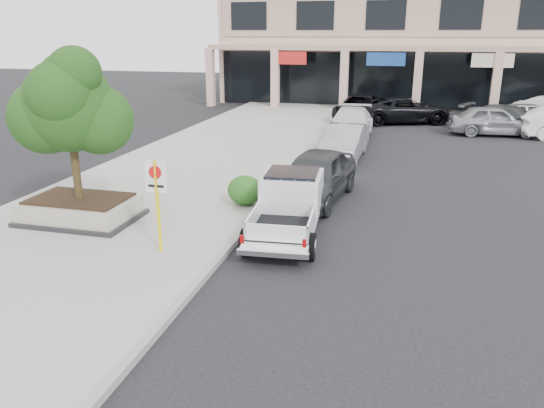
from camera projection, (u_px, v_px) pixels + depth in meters
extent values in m
plane|color=black|center=(280.00, 270.00, 12.50)|extent=(120.00, 120.00, 0.00)
cube|color=gray|center=(173.00, 184.00, 19.32)|extent=(8.00, 52.00, 0.15)
cube|color=gray|center=(278.00, 192.00, 18.37)|extent=(0.20, 52.00, 0.15)
cube|color=tan|center=(488.00, 44.00, 40.48)|extent=(40.00, 10.00, 9.00)
cube|color=tan|center=(499.00, 49.00, 34.93)|extent=(40.00, 2.20, 0.35)
cube|color=tan|center=(210.00, 78.00, 39.62)|extent=(0.55, 0.55, 4.20)
cube|color=black|center=(492.00, 83.00, 36.61)|extent=(39.20, 0.08, 3.90)
cube|color=black|center=(82.00, 218.00, 15.37)|extent=(3.20, 2.20, 0.12)
cube|color=#A59A8A|center=(81.00, 208.00, 15.27)|extent=(3.00, 2.00, 0.50)
cube|color=black|center=(79.00, 198.00, 15.18)|extent=(2.70, 1.70, 0.06)
cylinder|color=#302412|center=(75.00, 160.00, 14.83)|extent=(0.22, 0.22, 2.20)
sphere|color=#1C3A10|center=(69.00, 106.00, 14.37)|extent=(2.50, 2.50, 2.50)
sphere|color=#1C3A10|center=(99.00, 120.00, 14.60)|extent=(1.90, 1.90, 1.90)
sphere|color=#1C3A10|center=(67.00, 82.00, 14.72)|extent=(1.60, 1.60, 1.60)
cylinder|color=yellow|center=(158.00, 207.00, 12.87)|extent=(0.09, 0.09, 2.30)
cube|color=white|center=(156.00, 177.00, 12.64)|extent=(0.55, 0.03, 0.78)
cylinder|color=red|center=(155.00, 172.00, 12.57)|extent=(0.32, 0.02, 0.32)
ellipsoid|color=#164E18|center=(245.00, 190.00, 16.60)|extent=(1.10, 0.99, 0.93)
imported|color=#2D2F32|center=(315.00, 176.00, 17.49)|extent=(2.51, 5.01, 1.64)
imported|color=#94979B|center=(344.00, 142.00, 23.24)|extent=(1.73, 4.52, 1.47)
imported|color=silver|center=(351.00, 124.00, 27.79)|extent=(2.26, 5.35, 1.54)
imported|color=black|center=(359.00, 108.00, 33.32)|extent=(3.05, 5.90, 1.59)
imported|color=gray|center=(494.00, 120.00, 28.56)|extent=(4.86, 2.30, 1.61)
imported|color=#2C2F31|center=(510.00, 120.00, 28.92)|extent=(5.69, 4.16, 1.53)
imported|color=black|center=(405.00, 110.00, 32.50)|extent=(6.28, 4.43, 1.59)
imported|color=#9D9FA5|center=(530.00, 115.00, 30.93)|extent=(4.51, 2.30, 1.47)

